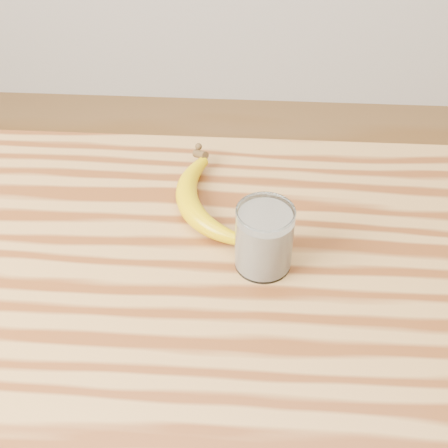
{
  "coord_description": "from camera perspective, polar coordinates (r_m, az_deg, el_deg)",
  "views": [
    {
      "loc": [
        0.04,
        -0.63,
        1.63
      ],
      "look_at": [
        -0.01,
        0.11,
        0.93
      ],
      "focal_mm": 50.0,
      "sensor_mm": 36.0,
      "label": 1
    }
  ],
  "objects": [
    {
      "name": "room",
      "position": [
        0.69,
        -0.09,
        19.44
      ],
      "size": [
        4.04,
        4.04,
        2.7
      ],
      "color": "brown",
      "rests_on": "ground"
    },
    {
      "name": "table",
      "position": [
        1.06,
        -0.05,
        -10.51
      ],
      "size": [
        1.2,
        0.8,
        0.9
      ],
      "color": "#A8783F",
      "rests_on": "ground"
    },
    {
      "name": "smoothie_glass",
      "position": [
        0.96,
        3.68,
        -1.38
      ],
      "size": [
        0.09,
        0.09,
        0.11
      ],
      "color": "white",
      "rests_on": "table"
    },
    {
      "name": "banana",
      "position": [
        1.07,
        -3.3,
        1.8
      ],
      "size": [
        0.22,
        0.34,
        0.04
      ],
      "primitive_type": null,
      "rotation": [
        0.0,
        0.0,
        0.35
      ],
      "color": "#CBA500",
      "rests_on": "table"
    }
  ]
}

